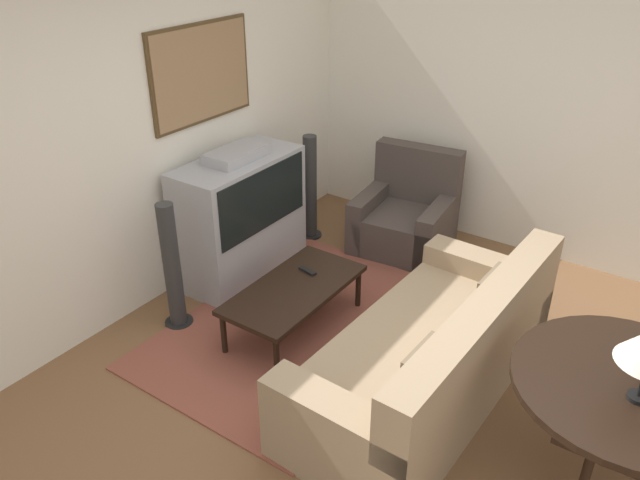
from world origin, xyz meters
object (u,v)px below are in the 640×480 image
Objects in this scene: speaker_tower_left at (172,270)px; speaker_tower_right at (310,190)px; couch at (431,357)px; console_table at (630,393)px; coffee_table at (294,291)px; tv at (241,216)px; armchair at (406,218)px.

speaker_tower_left and speaker_tower_right have the same top height.
speaker_tower_left is at bearing -76.55° from couch.
console_table is 3.19m from speaker_tower_left.
console_table is (-0.19, -2.36, 0.34)m from coffee_table.
tv reaches higher than coffee_table.
speaker_tower_left reaches higher than console_table.
tv reaches higher than armchair.
speaker_tower_left reaches higher than armchair.
speaker_tower_left is at bearing 95.16° from console_table.
console_table is 1.17× the size of speaker_tower_right.
speaker_tower_left is 1.00× the size of speaker_tower_right.
coffee_table is 1.12× the size of speaker_tower_left.
tv is at bearing 5.93° from speaker_tower_left.
armchair is at bearing 50.51° from console_table.
armchair is 0.89× the size of speaker_tower_right.
armchair is at bearing -37.03° from tv.
speaker_tower_left is (-0.29, 3.17, -0.19)m from console_table.
tv is 3.33m from console_table.
couch is 2.05m from speaker_tower_left.
speaker_tower_left is (-0.40, 2.00, 0.19)m from couch.
armchair reaches higher than coffee_table.
speaker_tower_right is at bearing 0.00° from speaker_tower_left.
speaker_tower_right is (1.41, 2.00, 0.19)m from couch.
console_table is (-0.62, -3.27, 0.13)m from tv.
speaker_tower_right is at bearing -163.37° from armchair.
coffee_table is 1.12× the size of speaker_tower_right.
coffee_table is at bearing 85.52° from console_table.
tv is 1.62m from armchair.
couch is 1.24m from console_table.
speaker_tower_left is at bearing 180.00° from speaker_tower_right.
speaker_tower_left reaches higher than coffee_table.
tv is 1.28× the size of armchair.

